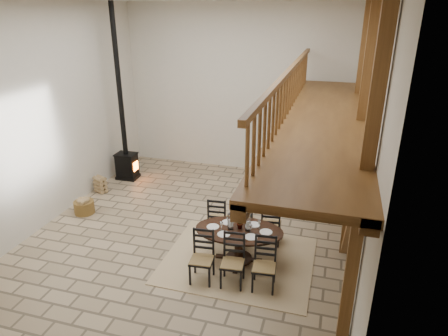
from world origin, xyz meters
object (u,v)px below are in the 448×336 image
(dining_table, at_px, (239,244))
(log_stack, at_px, (100,184))
(wood_stove, at_px, (125,143))
(log_basket, at_px, (84,206))

(dining_table, xyz_separation_m, log_stack, (-4.51, 2.06, -0.15))
(wood_stove, height_order, log_stack, wood_stove)
(dining_table, bearing_deg, log_stack, 150.09)
(wood_stove, relative_size, log_basket, 10.05)
(log_stack, bearing_deg, wood_stove, 77.60)
(wood_stove, xyz_separation_m, log_basket, (0.03, -2.28, -0.96))
(dining_table, xyz_separation_m, wood_stove, (-4.27, 3.16, 0.75))
(log_basket, bearing_deg, dining_table, -11.74)
(wood_stove, height_order, log_basket, wood_stove)
(dining_table, relative_size, log_basket, 4.24)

